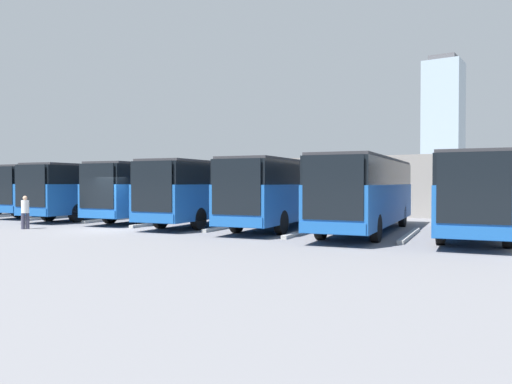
% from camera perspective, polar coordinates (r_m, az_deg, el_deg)
% --- Properties ---
extents(ground_plane, '(600.00, 600.00, 0.00)m').
position_cam_1_polar(ground_plane, '(24.77, -16.38, -4.12)').
color(ground_plane, slate).
extents(bus_0, '(4.19, 11.90, 3.30)m').
position_cam_1_polar(bus_0, '(22.54, 23.66, 0.00)').
color(bus_0, '#19519E').
rests_on(bus_0, ground_plane).
extents(curb_divider_0, '(1.10, 5.56, 0.15)m').
position_cam_1_polar(curb_divider_0, '(21.42, 17.15, -4.74)').
color(curb_divider_0, '#9E9E99').
rests_on(curb_divider_0, ground_plane).
extents(bus_1, '(4.19, 11.90, 3.30)m').
position_cam_1_polar(bus_1, '(22.82, 12.56, 0.08)').
color(bus_1, '#19519E').
rests_on(bus_1, ground_plane).
extents(curb_divider_1, '(1.10, 5.56, 0.15)m').
position_cam_1_polar(curb_divider_1, '(22.20, 5.74, -4.49)').
color(curb_divider_1, '#9E9E99').
rests_on(curb_divider_1, ground_plane).
extents(bus_2, '(4.19, 11.90, 3.30)m').
position_cam_1_polar(bus_2, '(25.00, 3.58, 0.19)').
color(bus_2, '#19519E').
rests_on(bus_2, ground_plane).
extents(curb_divider_2, '(1.10, 5.56, 0.15)m').
position_cam_1_polar(curb_divider_2, '(24.79, -2.75, -3.90)').
color(curb_divider_2, '#9E9E99').
rests_on(curb_divider_2, ground_plane).
extents(bus_3, '(4.19, 11.90, 3.30)m').
position_cam_1_polar(bus_3, '(27.14, -4.68, 0.26)').
color(bus_3, '#19519E').
rests_on(bus_3, ground_plane).
extents(curb_divider_3, '(1.10, 5.56, 0.15)m').
position_cam_1_polar(curb_divider_3, '(27.31, -10.50, -3.46)').
color(curb_divider_3, '#9E9E99').
rests_on(curb_divider_3, ground_plane).
extents(bus_4, '(4.19, 11.90, 3.30)m').
position_cam_1_polar(bus_4, '(30.39, -10.47, 0.33)').
color(bus_4, '#19519E').
rests_on(bus_4, ground_plane).
extents(curb_divider_4, '(1.10, 5.56, 0.15)m').
position_cam_1_polar(curb_divider_4, '(30.81, -15.60, -2.97)').
color(curb_divider_4, '#9E9E99').
rests_on(curb_divider_4, ground_plane).
extents(bus_5, '(4.19, 11.90, 3.30)m').
position_cam_1_polar(bus_5, '(32.99, -16.85, 0.36)').
color(bus_5, '#19519E').
rests_on(bus_5, ground_plane).
extents(curb_divider_5, '(1.10, 5.56, 0.15)m').
position_cam_1_polar(curb_divider_5, '(33.70, -21.46, -2.66)').
color(curb_divider_5, '#9E9E99').
rests_on(curb_divider_5, ground_plane).
extents(bus_6, '(4.19, 11.90, 3.30)m').
position_cam_1_polar(bus_6, '(36.87, -20.22, 0.41)').
color(bus_6, '#19519E').
rests_on(bus_6, ground_plane).
extents(curb_divider_6, '(1.10, 5.56, 0.15)m').
position_cam_1_polar(curb_divider_6, '(37.72, -24.28, -2.29)').
color(curb_divider_6, '#9E9E99').
rests_on(curb_divider_6, ground_plane).
extents(bus_7, '(4.19, 11.90, 3.30)m').
position_cam_1_polar(bus_7, '(40.07, -24.62, 0.43)').
color(bus_7, '#19519E').
rests_on(bus_7, ground_plane).
extents(pedestrian, '(0.47, 0.47, 1.59)m').
position_cam_1_polar(pedestrian, '(26.34, -24.88, -2.00)').
color(pedestrian, '#38384C').
rests_on(pedestrian, ground_plane).
extents(station_building, '(25.52, 16.41, 4.01)m').
position_cam_1_polar(station_building, '(42.84, 6.97, 0.80)').
color(station_building, gray).
rests_on(station_building, ground_plane).
extents(office_tower, '(15.12, 15.12, 55.56)m').
position_cam_1_polar(office_tower, '(227.54, 20.62, 7.31)').
color(office_tower, '#93A8B7').
rests_on(office_tower, ground_plane).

